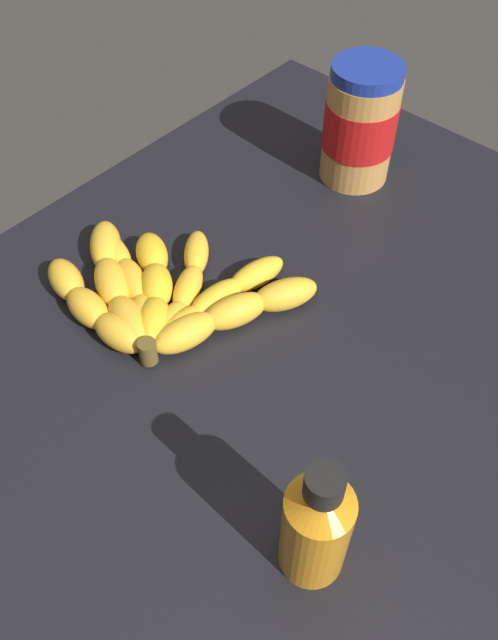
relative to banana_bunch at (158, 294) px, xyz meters
The scene contains 4 objects.
ground_plane 17.10cm from the banana_bunch, 72.79° to the right, with size 95.85×79.89×3.03cm, color black.
banana_bunch is the anchor object (origin of this frame).
peanut_butter_jar 35.36cm from the banana_bunch, ahead, with size 9.57×9.57×16.28cm.
honey_bottle 33.92cm from the banana_bunch, 109.87° to the right, with size 5.69×5.69×15.40cm.
Camera 1 is at (-35.74, -25.64, 58.10)cm, focal length 37.15 mm.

